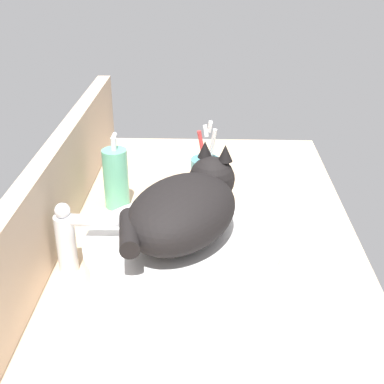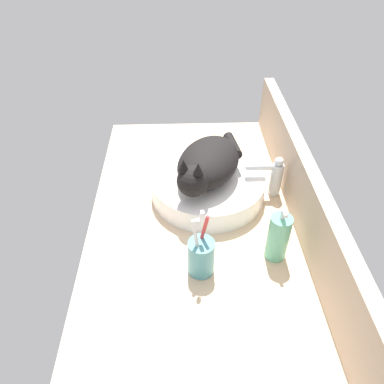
# 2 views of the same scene
# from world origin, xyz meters

# --- Properties ---
(ground_plane) EXTENTS (1.14, 0.63, 0.04)m
(ground_plane) POSITION_xyz_m (0.00, 0.00, -0.02)
(ground_plane) COLOR #D1B28E
(backsplash_panel) EXTENTS (1.14, 0.04, 0.19)m
(backsplash_panel) POSITION_xyz_m (0.00, 0.30, 0.09)
(backsplash_panel) COLOR tan
(backsplash_panel) RESTS_ON ground_plane
(sink_basin) EXTENTS (0.35, 0.35, 0.07)m
(sink_basin) POSITION_xyz_m (-0.12, 0.04, 0.03)
(sink_basin) COLOR white
(sink_basin) RESTS_ON ground_plane
(cat) EXTENTS (0.30, 0.26, 0.14)m
(cat) POSITION_xyz_m (-0.11, 0.03, 0.13)
(cat) COLOR black
(cat) RESTS_ON sink_basin
(faucet) EXTENTS (0.04, 0.12, 0.14)m
(faucet) POSITION_xyz_m (-0.12, 0.24, 0.07)
(faucet) COLOR silver
(faucet) RESTS_ON ground_plane
(soap_dispenser) EXTENTS (0.06, 0.06, 0.17)m
(soap_dispenser) POSITION_xyz_m (0.13, 0.20, 0.07)
(soap_dispenser) COLOR #60B793
(soap_dispenser) RESTS_ON ground_plane
(toothbrush_cup) EXTENTS (0.07, 0.07, 0.19)m
(toothbrush_cup) POSITION_xyz_m (0.17, 0.00, 0.05)
(toothbrush_cup) COLOR teal
(toothbrush_cup) RESTS_ON ground_plane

